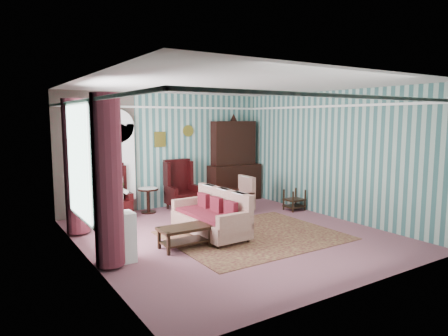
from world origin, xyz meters
TOP-DOWN VIEW (x-y plane):
  - floor at (0.00, 0.00)m, footprint 6.00×6.00m
  - room_shell at (-0.62, 0.18)m, footprint 5.53×6.02m
  - bookcase at (-1.35, 2.84)m, footprint 0.80×0.28m
  - dresser_hutch at (1.90, 2.72)m, footprint 1.50×0.56m
  - wingback_left at (-1.60, 2.45)m, footprint 0.76×0.80m
  - wingback_right at (0.15, 2.45)m, footprint 0.76×0.80m
  - seated_woman at (-1.60, 2.45)m, footprint 0.44×0.40m
  - round_side_table at (-0.70, 2.60)m, footprint 0.50×0.50m
  - nest_table at (2.47, 0.90)m, footprint 0.45×0.38m
  - plant_stand at (-2.40, -0.30)m, footprint 0.55×0.35m
  - rug at (0.30, -0.30)m, footprint 3.20×2.60m
  - sofa at (-0.40, 0.19)m, footprint 1.12×1.83m
  - floral_armchair at (1.16, 1.50)m, footprint 0.93×0.77m
  - coffee_table at (-1.16, -0.23)m, footprint 0.92×0.51m
  - potted_plant_a at (-2.48, -0.37)m, footprint 0.42×0.39m
  - potted_plant_b at (-2.34, -0.15)m, footprint 0.30×0.26m
  - potted_plant_c at (-2.46, -0.22)m, footprint 0.24×0.24m

SIDE VIEW (x-z plane):
  - floor at x=0.00m, z-range 0.00..0.00m
  - rug at x=0.30m, z-range 0.00..0.01m
  - coffee_table at x=-1.16m, z-range 0.00..0.39m
  - nest_table at x=2.47m, z-range 0.00..0.54m
  - round_side_table at x=-0.70m, z-range 0.00..0.60m
  - plant_stand at x=-2.40m, z-range 0.00..0.80m
  - floral_armchair at x=1.16m, z-range 0.00..0.91m
  - sofa at x=-0.40m, z-range 0.00..1.13m
  - seated_woman at x=-1.60m, z-range 0.00..1.18m
  - wingback_left at x=-1.60m, z-range 0.00..1.25m
  - wingback_right at x=0.15m, z-range 0.00..1.25m
  - potted_plant_a at x=-2.48m, z-range 0.80..1.18m
  - potted_plant_c at x=-2.46m, z-range 0.80..1.23m
  - potted_plant_b at x=-2.34m, z-range 0.80..1.30m
  - bookcase at x=-1.35m, z-range 0.00..2.24m
  - dresser_hutch at x=1.90m, z-range 0.00..2.36m
  - room_shell at x=-0.62m, z-range 0.55..3.46m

